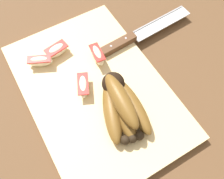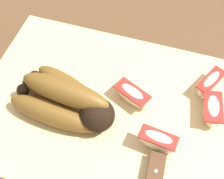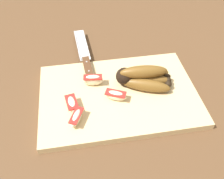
# 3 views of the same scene
# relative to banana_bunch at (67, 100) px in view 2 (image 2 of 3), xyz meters

# --- Properties ---
(ground_plane) EXTENTS (6.00, 6.00, 0.00)m
(ground_plane) POSITION_rel_banana_bunch_xyz_m (-0.08, -0.02, -0.05)
(ground_plane) COLOR brown
(cutting_board) EXTENTS (0.45, 0.30, 0.02)m
(cutting_board) POSITION_rel_banana_bunch_xyz_m (-0.07, -0.02, -0.04)
(cutting_board) COLOR #DBBC84
(cutting_board) RESTS_ON ground_plane
(banana_bunch) EXTENTS (0.16, 0.12, 0.07)m
(banana_bunch) POSITION_rel_banana_bunch_xyz_m (0.00, 0.00, 0.00)
(banana_bunch) COLOR black
(banana_bunch) RESTS_ON cutting_board
(apple_wedge_near) EXTENTS (0.06, 0.03, 0.04)m
(apple_wedge_near) POSITION_rel_banana_bunch_xyz_m (-0.14, 0.02, -0.01)
(apple_wedge_near) COLOR #F4E5C1
(apple_wedge_near) RESTS_ON cutting_board
(apple_wedge_middle) EXTENTS (0.04, 0.06, 0.03)m
(apple_wedge_middle) POSITION_rel_banana_bunch_xyz_m (-0.20, -0.11, -0.01)
(apple_wedge_middle) COLOR #F4E5C1
(apple_wedge_middle) RESTS_ON cutting_board
(apple_wedge_far) EXTENTS (0.04, 0.06, 0.03)m
(apple_wedge_far) POSITION_rel_banana_bunch_xyz_m (-0.21, -0.06, -0.01)
(apple_wedge_far) COLOR #F4E5C1
(apple_wedge_far) RESTS_ON cutting_board
(apple_wedge_extra) EXTENTS (0.07, 0.05, 0.03)m
(apple_wedge_extra) POSITION_rel_banana_bunch_xyz_m (-0.09, -0.05, -0.01)
(apple_wedge_extra) COLOR #F4E5C1
(apple_wedge_extra) RESTS_ON cutting_board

